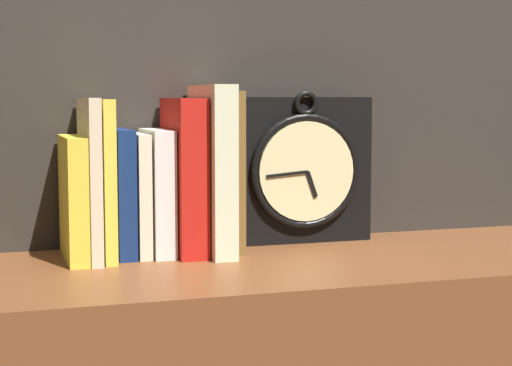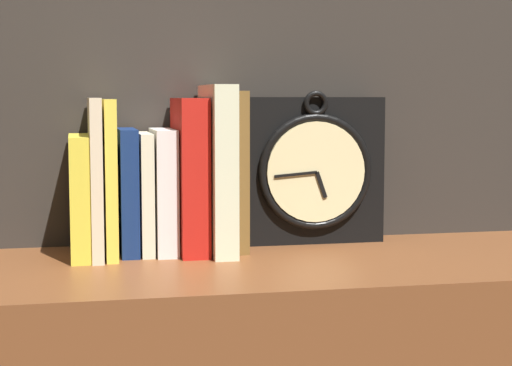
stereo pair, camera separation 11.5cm
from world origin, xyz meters
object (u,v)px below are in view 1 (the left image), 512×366
object	(u,v)px
book_slot6_red	(184,176)
book_slot5_white	(157,192)
book_slot0_yellow	(74,198)
book_slot7_cream	(212,169)
book_slot3_navy	(121,193)
book_slot1_cream	(90,179)
book_slot2_yellow	(104,179)
book_slot8_brown	(227,171)
clock	(300,170)
book_slot4_cream	(138,194)

from	to	relation	value
book_slot6_red	book_slot5_white	bearing A→B (deg)	168.37
book_slot0_yellow	book_slot7_cream	bearing A→B (deg)	-1.72
book_slot3_navy	book_slot6_red	size ratio (longest dim) A/B	0.80
book_slot1_cream	book_slot3_navy	size ratio (longest dim) A/B	1.25
book_slot7_cream	book_slot3_navy	bearing A→B (deg)	171.42
book_slot2_yellow	book_slot8_brown	xyz separation A→B (m)	(0.18, 0.01, 0.01)
book_slot0_yellow	book_slot1_cream	world-z (taller)	book_slot1_cream
book_slot3_navy	book_slot7_cream	size ratio (longest dim) A/B	0.74
clock	book_slot7_cream	xyz separation A→B (m)	(-0.15, -0.05, 0.01)
book_slot3_navy	book_slot4_cream	size ratio (longest dim) A/B	1.04
book_slot4_cream	book_slot8_brown	xyz separation A→B (m)	(0.13, 0.00, 0.03)
book_slot1_cream	book_slot8_brown	size ratio (longest dim) A/B	0.96
book_slot4_cream	book_slot0_yellow	bearing A→B (deg)	-171.67
book_slot4_cream	book_slot6_red	distance (m)	0.07
book_slot3_navy	book_slot1_cream	bearing A→B (deg)	-161.76
book_slot1_cream	book_slot4_cream	xyz separation A→B (m)	(0.07, 0.02, -0.03)
book_slot3_navy	book_slot5_white	distance (m)	0.05
clock	book_slot2_yellow	bearing A→B (deg)	-172.32
book_slot2_yellow	book_slot8_brown	bearing A→B (deg)	4.12
book_slot0_yellow	book_slot2_yellow	size ratio (longest dim) A/B	0.77
book_slot5_white	book_slot6_red	bearing A→B (deg)	-11.63
clock	book_slot4_cream	size ratio (longest dim) A/B	1.35
book_slot5_white	book_slot4_cream	bearing A→B (deg)	173.76
book_slot8_brown	book_slot5_white	bearing A→B (deg)	-177.63
book_slot2_yellow	book_slot1_cream	bearing A→B (deg)	-170.41
book_slot3_navy	book_slot2_yellow	bearing A→B (deg)	-155.78
book_slot5_white	book_slot7_cream	xyz separation A→B (m)	(0.08, -0.02, 0.03)
book_slot1_cream	book_slot5_white	xyz separation A→B (m)	(0.10, 0.01, -0.02)
book_slot3_navy	book_slot5_white	xyz separation A→B (m)	(0.05, -0.00, -0.00)
book_slot6_red	book_slot8_brown	distance (m)	0.07
book_slot4_cream	book_slot1_cream	bearing A→B (deg)	-167.84
book_slot1_cream	book_slot2_yellow	size ratio (longest dim) A/B	1.01
book_slot4_cream	book_slot2_yellow	bearing A→B (deg)	-166.86
clock	book_slot3_navy	bearing A→B (deg)	-173.97
book_slot1_cream	book_slot5_white	size ratio (longest dim) A/B	1.25
clock	book_slot1_cream	bearing A→B (deg)	-172.21
book_slot2_yellow	book_slot4_cream	bearing A→B (deg)	13.14
clock	book_slot6_red	xyz separation A→B (m)	(-0.19, -0.04, -0.00)
book_slot2_yellow	book_slot5_white	distance (m)	0.08
book_slot8_brown	book_slot3_navy	bearing A→B (deg)	-179.46
book_slot1_cream	book_slot6_red	size ratio (longest dim) A/B	1.00
book_slot5_white	book_slot8_brown	xyz separation A→B (m)	(0.11, 0.00, 0.03)
book_slot1_cream	book_slot2_yellow	xyz separation A→B (m)	(0.02, 0.00, -0.00)
clock	book_slot5_white	distance (m)	0.23
book_slot5_white	book_slot8_brown	size ratio (longest dim) A/B	0.77
clock	book_slot6_red	distance (m)	0.20
book_slot2_yellow	book_slot3_navy	distance (m)	0.04
book_slot2_yellow	book_slot0_yellow	bearing A→B (deg)	-177.66
book_slot0_yellow	book_slot8_brown	xyz separation A→B (m)	(0.22, 0.01, 0.03)
book_slot2_yellow	clock	bearing A→B (deg)	7.68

